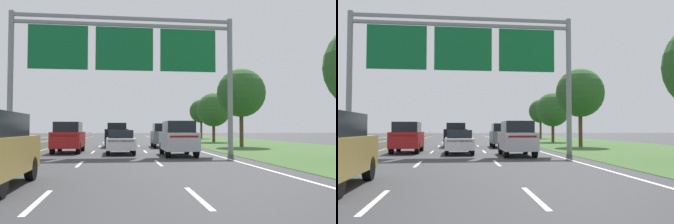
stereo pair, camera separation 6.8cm
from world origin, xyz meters
The scene contains 13 objects.
ground_plane centered at (0.00, 35.00, 0.00)m, with size 220.00×220.00×0.00m, color #333335.
lane_striping centered at (0.00, 34.54, 0.00)m, with size 11.96×106.00×0.01m.
grass_verge_right centered at (13.95, 35.00, 0.01)m, with size 14.00×110.00×0.02m, color #3D602D.
median_barrier_concrete centered at (-6.60, 35.00, 0.35)m, with size 0.60×110.00×0.85m.
overhead_sign_gantry centered at (0.30, 26.67, 6.64)m, with size 15.06×0.42×9.37m.
pickup_truck_black centered at (-0.23, 36.15, 1.07)m, with size 2.03×5.41×2.20m.
car_white_centre_lane_sedan centered at (0.06, 26.35, 0.82)m, with size 1.89×4.43×1.57m.
car_grey_right_lane_suv centered at (3.82, 34.61, 1.10)m, with size 2.02×4.75×2.11m.
car_red_left_lane_suv centered at (-3.49, 28.06, 1.10)m, with size 1.94×4.72×2.11m.
car_silver_right_lane_suv centered at (3.54, 24.16, 1.10)m, with size 1.95×4.72×2.11m.
roadside_tree_mid centered at (11.14, 34.73, 4.95)m, with size 4.48×4.48×7.21m.
roadside_tree_far centered at (11.50, 46.25, 3.98)m, with size 4.14×4.14×6.06m.
roadside_tree_distant centered at (13.65, 62.81, 4.58)m, with size 3.94×3.94×6.57m.
Camera 2 is at (0.03, 1.66, 1.65)m, focal length 39.78 mm.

